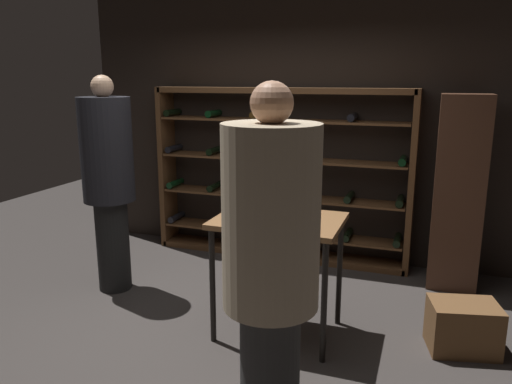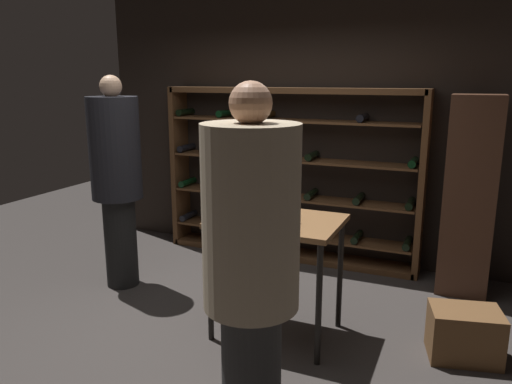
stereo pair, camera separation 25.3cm
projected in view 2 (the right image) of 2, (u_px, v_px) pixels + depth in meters
The scene contains 11 objects.
ground_plane at pixel (219, 330), 3.93m from camera, with size 10.02×10.02×0.00m, color #383330.
back_wall at pixel (302, 123), 5.39m from camera, with size 4.79×0.10×2.96m, color black.
wine_rack at pixel (288, 176), 5.36m from camera, with size 2.83×0.32×1.86m.
tasting_table at pixel (277, 234), 3.71m from camera, with size 0.94×0.69×0.94m.
person_bystander_red_print at pixel (251, 262), 2.43m from camera, with size 0.48×0.48×1.95m.
person_guest_plum_blouse at pixel (116, 173), 4.56m from camera, with size 0.47×0.47×1.99m.
wine_crate at pixel (464, 334), 3.51m from camera, with size 0.48×0.34×0.37m, color brown.
display_cabinet at pixel (469, 197), 4.44m from camera, with size 0.44×0.36×1.83m, color #4C2D1E.
wine_bottle_black_capsule at pixel (278, 207), 3.50m from camera, with size 0.08×0.08×0.37m.
wine_bottle_green_slim at pixel (285, 204), 3.61m from camera, with size 0.08×0.08×0.35m.
wine_glass_stemmed_center at pixel (276, 201), 3.80m from camera, with size 0.08×0.08×0.15m.
Camera 2 is at (1.70, -3.16, 1.96)m, focal length 34.55 mm.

